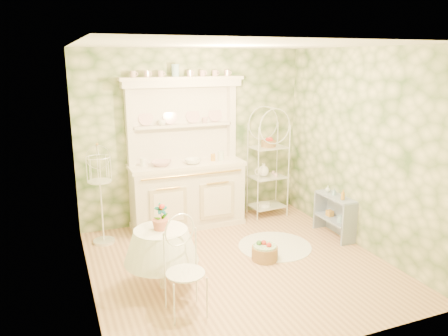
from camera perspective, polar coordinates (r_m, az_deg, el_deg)
name	(u,v)px	position (r m, az deg, el deg)	size (l,w,h in m)	color
floor	(239,264)	(5.71, 1.92, -12.43)	(3.60, 3.60, 0.00)	tan
ceiling	(241,45)	(5.11, 2.18, 15.79)	(3.60, 3.60, 0.00)	white
wall_left	(83,176)	(4.82, -17.91, -1.00)	(3.60, 3.60, 0.00)	beige
wall_right	(361,150)	(6.18, 17.49, 2.27)	(3.60, 3.60, 0.00)	beige
wall_back	(193,137)	(6.89, -4.05, 4.07)	(3.60, 3.60, 0.00)	beige
wall_front	(327,208)	(3.74, 13.33, -5.05)	(3.60, 3.60, 0.00)	beige
kitchen_dresser	(187,154)	(6.61, -4.91, 1.81)	(1.87, 0.61, 2.29)	white
bakers_rack	(268,161)	(7.17, 5.77, 0.93)	(0.57, 0.41, 1.84)	white
side_shelf	(335,216)	(6.64, 14.25, -6.07)	(0.27, 0.72, 0.62)	#8F9EB9
round_table	(162,263)	(5.09, -8.12, -12.22)	(0.56, 0.56, 0.61)	white
cafe_chair	(185,271)	(4.53, -5.07, -13.23)	(0.43, 0.43, 0.95)	white
birdcage_stand	(101,194)	(6.29, -15.81, -3.25)	(0.34, 0.34, 1.46)	white
floor_basket	(265,251)	(5.79, 5.34, -10.75)	(0.37, 0.37, 0.24)	#9E7749
lace_rug	(275,246)	(6.23, 6.65, -10.09)	(1.02, 1.02, 0.01)	white
bowl_floral	(161,165)	(6.51, -8.18, 0.35)	(0.30, 0.30, 0.07)	white
bowl_white	(193,163)	(6.58, -4.10, 0.61)	(0.25, 0.25, 0.08)	white
cup_left	(162,124)	(6.57, -8.11, 5.77)	(0.11, 0.11, 0.09)	white
cup_right	(205,121)	(6.77, -2.49, 6.14)	(0.09, 0.09, 0.09)	white
potted_geranium	(161,217)	(4.89, -8.18, -6.41)	(0.15, 0.11, 0.29)	#3F7238
bottle_amber	(343,195)	(6.37, 15.27, -3.45)	(0.06, 0.06, 0.15)	gold
bottle_blue	(334,193)	(6.56, 14.19, -3.12)	(0.04, 0.04, 0.10)	#91BCCF
bottle_glass	(328,190)	(6.69, 13.39, -2.80)	(0.08, 0.08, 0.10)	silver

